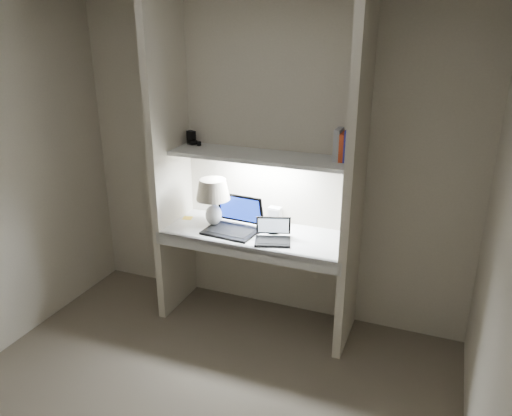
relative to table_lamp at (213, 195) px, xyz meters
The scene contains 17 objects.
back_wall 0.51m from the table_lamp, 38.07° to the left, with size 3.20×0.01×2.50m, color beige.
alcove_panel_left 0.43m from the table_lamp, behind, with size 0.06×0.55×2.50m, color beige.
alcove_panel_right 1.11m from the table_lamp, ahead, with size 0.06×0.55×2.50m, color beige.
desk 0.46m from the table_lamp, ahead, with size 1.40×0.55×0.04m, color white.
desk_apron 0.54m from the table_lamp, 35.21° to the right, with size 1.46×0.03×0.10m, color silver.
shelf 0.49m from the table_lamp, 15.76° to the left, with size 1.40×0.36×0.03m, color silver.
strip_light 0.48m from the table_lamp, 15.76° to the left, with size 0.60×0.04×0.01m, color white.
table_lamp is the anchor object (origin of this frame).
laptop_main 0.27m from the table_lamp, ahead, with size 0.42×0.37×0.26m.
laptop_netbook 0.58m from the table_lamp, ahead, with size 0.31×0.29×0.17m.
speaker 0.52m from the table_lamp, 28.29° to the left, with size 0.10×0.07×0.14m, color silver.
mouse 0.55m from the table_lamp, ahead, with size 0.10×0.06×0.04m, color black.
cable_coil 0.43m from the table_lamp, ahead, with size 0.11×0.11×0.01m, color black.
sticky_note 0.39m from the table_lamp, 164.73° to the left, with size 0.08×0.08×0.00m, color yellow.
book_row 1.11m from the table_lamp, ahead, with size 0.21×0.15×0.23m.
shelf_box 0.52m from the table_lamp, 144.44° to the left, with size 0.06×0.05×0.11m, color black.
shelf_gadget 0.48m from the table_lamp, 144.73° to the left, with size 0.11×0.08×0.05m, color black.
Camera 1 is at (1.30, -2.06, 2.30)m, focal length 35.00 mm.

